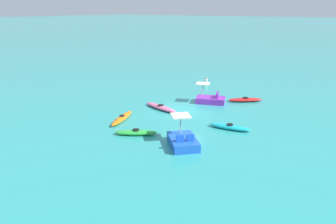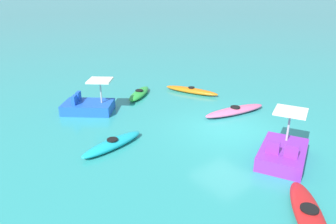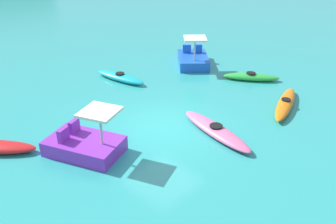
% 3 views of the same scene
% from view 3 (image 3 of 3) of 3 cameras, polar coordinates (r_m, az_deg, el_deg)
% --- Properties ---
extents(ground_plane, '(600.00, 600.00, 0.00)m').
position_cam_3_polar(ground_plane, '(13.83, -0.76, -2.29)').
color(ground_plane, teal).
extents(kayak_orange, '(3.33, 1.71, 0.37)m').
position_cam_3_polar(kayak_orange, '(15.96, 17.55, 1.24)').
color(kayak_orange, orange).
rests_on(kayak_orange, ground_plane).
extents(kayak_pink, '(1.42, 3.56, 0.37)m').
position_cam_3_polar(kayak_pink, '(13.38, 7.33, -2.81)').
color(kayak_pink, pink).
rests_on(kayak_pink, ground_plane).
extents(kayak_green, '(2.14, 2.59, 0.37)m').
position_cam_3_polar(kayak_green, '(18.36, 12.54, 5.30)').
color(kayak_green, green).
rests_on(kayak_green, ground_plane).
extents(kayak_cyan, '(1.14, 2.92, 0.37)m').
position_cam_3_polar(kayak_cyan, '(18.03, -7.35, 5.33)').
color(kayak_cyan, '#19B7C6').
rests_on(kayak_cyan, ground_plane).
extents(pedal_boat_blue, '(2.73, 2.78, 1.68)m').
position_cam_3_polar(pedal_boat_blue, '(19.87, 3.87, 8.12)').
color(pedal_boat_blue, blue).
rests_on(pedal_boat_blue, ground_plane).
extents(pedal_boat_purple, '(2.32, 2.80, 1.68)m').
position_cam_3_polar(pedal_boat_purple, '(12.47, -12.63, -4.78)').
color(pedal_boat_purple, purple).
rests_on(pedal_boat_purple, ground_plane).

